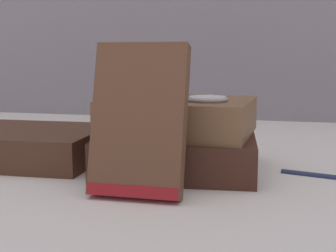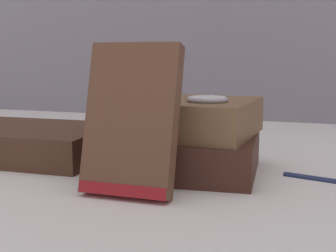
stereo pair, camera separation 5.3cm
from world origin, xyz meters
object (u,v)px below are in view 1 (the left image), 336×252
(book_flat_bottom, at_px, (174,153))
(reading_glasses, at_px, (152,145))
(book_side_left, at_px, (11,144))
(book_flat_top, at_px, (176,116))
(pocket_watch, at_px, (208,99))
(book_leaning_front, at_px, (139,125))

(book_flat_bottom, relative_size, reading_glasses, 2.24)
(book_flat_bottom, bearing_deg, reading_glasses, 109.92)
(book_flat_bottom, height_order, book_side_left, book_flat_bottom)
(book_flat_top, relative_size, book_side_left, 0.75)
(book_flat_top, xyz_separation_m, reading_glasses, (-0.07, 0.13, -0.07))
(book_flat_top, height_order, reading_glasses, book_flat_top)
(book_side_left, height_order, reading_glasses, book_side_left)
(book_flat_bottom, height_order, reading_glasses, book_flat_bottom)
(book_flat_top, bearing_deg, pocket_watch, -22.76)
(reading_glasses, bearing_deg, book_flat_top, -60.49)
(pocket_watch, bearing_deg, book_side_left, 176.01)
(reading_glasses, bearing_deg, book_flat_bottom, -62.39)
(book_side_left, relative_size, pocket_watch, 4.72)
(book_flat_bottom, relative_size, pocket_watch, 3.89)
(book_side_left, relative_size, reading_glasses, 2.72)
(book_leaning_front, bearing_deg, pocket_watch, 60.04)
(book_leaning_front, bearing_deg, book_flat_top, 83.66)
(book_side_left, bearing_deg, book_leaning_front, -29.47)
(book_leaning_front, bearing_deg, book_side_left, 152.16)
(book_leaning_front, relative_size, pocket_watch, 3.03)
(book_leaning_front, height_order, reading_glasses, book_leaning_front)
(pocket_watch, bearing_deg, book_flat_bottom, 167.99)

